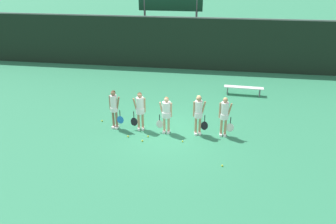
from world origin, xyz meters
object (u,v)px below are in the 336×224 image
Objects in this scene: player_1 at (140,108)px; tennis_ball_3 at (148,136)px; player_4 at (225,114)px; tennis_ball_4 at (142,141)px; player_0 at (114,106)px; tennis_ball_0 at (171,115)px; bench_courtside at (244,88)px; tennis_ball_6 at (183,141)px; tennis_ball_1 at (128,136)px; scoreboard at (170,3)px; player_3 at (199,112)px; tennis_ball_2 at (102,121)px; tennis_ball_5 at (222,166)px; player_2 at (166,112)px.

player_1 is 24.72× the size of tennis_ball_3.
player_4 is 23.76× the size of tennis_ball_4.
player_0 reaches higher than player_4.
tennis_ball_0 is at bearing 73.20° from tennis_ball_4.
player_0 reaches higher than player_1.
player_1 is at bearing 11.34° from player_0.
bench_courtside is 4.81m from tennis_ball_0.
tennis_ball_0 is at bearing 109.26° from tennis_ball_6.
tennis_ball_1 is 0.83m from tennis_ball_3.
scoreboard reaches higher than tennis_ball_1.
player_1 is 2.13m from tennis_ball_0.
scoreboard reaches higher than tennis_ball_0.
scoreboard is 75.69× the size of tennis_ball_3.
player_0 and player_3 have the same top height.
tennis_ball_2 reaches higher than tennis_ball_0.
tennis_ball_4 reaches higher than tennis_ball_2.
scoreboard is 10.93m from player_0.
tennis_ball_4 is at bearing -106.80° from tennis_ball_0.
tennis_ball_5 is (4.63, -2.30, -0.99)m from player_0.
tennis_ball_4 is at bearing -167.27° from player_3.
bench_courtside is at bearing -49.18° from scoreboard.
tennis_ball_1 is 1.05× the size of tennis_ball_5.
player_4 is 3.06m from tennis_ball_0.
tennis_ball_0 is (1.32, -8.86, -4.06)m from scoreboard.
tennis_ball_1 is (0.75, -0.72, -0.99)m from player_0.
tennis_ball_2 is at bearing 141.56° from tennis_ball_1.
player_1 is at bearing 125.50° from tennis_ball_3.
tennis_ball_5 reaches higher than tennis_ball_0.
player_0 is at bearing 153.57° from tennis_ball_5.
tennis_ball_3 is at bearing 150.89° from tennis_ball_5.
player_4 reaches higher than tennis_ball_2.
tennis_ball_0 is at bearing 73.94° from tennis_ball_3.
tennis_ball_1 is at bearing -171.46° from player_4.
player_0 is 1.12m from player_1.
player_0 is 1.07× the size of player_2.
tennis_ball_6 is (3.84, -1.30, -0.00)m from tennis_ball_2.
tennis_ball_3 is (-2.02, -0.58, -1.00)m from player_3.
tennis_ball_6 reaches higher than tennis_ball_0.
tennis_ball_4 reaches higher than tennis_ball_5.
player_0 is at bearing -94.83° from scoreboard.
player_1 is at bearing 106.35° from tennis_ball_4.
bench_courtside is 7.26m from tennis_ball_4.
player_2 is at bearing -179.73° from player_4.
player_4 is (2.39, 0.11, 0.04)m from player_2.
tennis_ball_1 is (-3.90, -0.75, -0.96)m from player_4.
tennis_ball_5 is at bearing -39.81° from player_2.
bench_courtside reaches higher than tennis_ball_1.
player_2 is 1.34m from player_3.
player_1 is 26.44× the size of tennis_ball_0.
player_0 is at bearing 168.14° from player_3.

